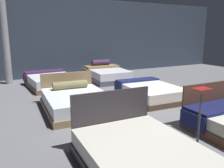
{
  "coord_description": "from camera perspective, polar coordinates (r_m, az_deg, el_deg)",
  "views": [
    {
      "loc": [
        -2.95,
        -5.21,
        1.95
      ],
      "look_at": [
        -0.2,
        0.09,
        0.62
      ],
      "focal_mm": 36.79,
      "sensor_mm": 36.0,
      "label": 1
    }
  ],
  "objects": [
    {
      "name": "ground_plane",
      "position": [
        6.3,
        2.01,
        -5.56
      ],
      "size": [
        18.0,
        18.0,
        0.02
      ],
      "primitive_type": "cube",
      "color": "slate"
    },
    {
      "name": "showroom_back_wall",
      "position": [
        10.82,
        -11.79,
        11.26
      ],
      "size": [
        18.0,
        0.06,
        3.5
      ],
      "primitive_type": "cube",
      "color": "#333D4C",
      "rests_on": "ground_plane"
    },
    {
      "name": "bed_0",
      "position": [
        3.49,
        7.14,
        -17.38
      ],
      "size": [
        1.63,
        2.07,
        0.97
      ],
      "rotation": [
        0.0,
        0.0,
        -0.03
      ],
      "color": "#322D31",
      "rests_on": "ground_plane"
    },
    {
      "name": "bed_2",
      "position": [
        6.0,
        -8.86,
        -4.25
      ],
      "size": [
        1.69,
        2.12,
        0.84
      ],
      "rotation": [
        0.0,
        0.0,
        -0.05
      ],
      "color": "#8D704E",
      "rests_on": "ground_plane"
    },
    {
      "name": "bed_3",
      "position": [
        7.07,
        9.4,
        -1.88
      ],
      "size": [
        1.57,
        2.12,
        0.46
      ],
      "rotation": [
        0.0,
        0.0,
        -0.05
      ],
      "color": "#4F3B2C",
      "rests_on": "ground_plane"
    },
    {
      "name": "bed_4",
      "position": [
        8.8,
        -15.02,
        0.8
      ],
      "size": [
        1.69,
        2.17,
        0.49
      ],
      "rotation": [
        0.0,
        0.0,
        0.06
      ],
      "color": "brown",
      "rests_on": "ground_plane"
    },
    {
      "name": "bed_5",
      "position": [
        9.59,
        -1.28,
        2.44
      ],
      "size": [
        1.61,
        2.07,
        0.8
      ],
      "rotation": [
        0.0,
        0.0,
        -0.05
      ],
      "color": "#4C4E5E",
      "rests_on": "ground_plane"
    },
    {
      "name": "price_sign",
      "position": [
        4.18,
        20.74,
        -9.83
      ],
      "size": [
        0.28,
        0.24,
        1.08
      ],
      "color": "#3F3F44",
      "rests_on": "ground_plane"
    },
    {
      "name": "support_pillar",
      "position": [
        9.7,
        -25.05,
        10.24
      ],
      "size": [
        0.27,
        0.27,
        3.5
      ],
      "primitive_type": "cylinder",
      "color": "#99999E",
      "rests_on": "ground_plane"
    }
  ]
}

